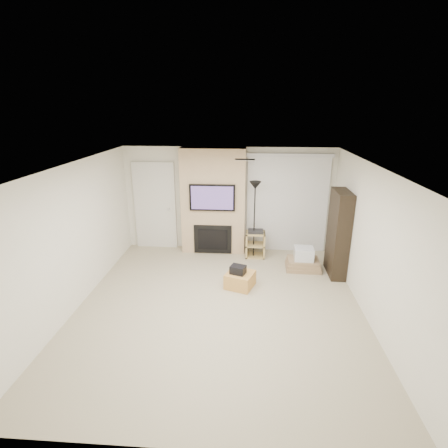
# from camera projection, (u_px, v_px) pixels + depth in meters

# --- Properties ---
(floor) EXTENTS (5.00, 5.50, 0.00)m
(floor) POSITION_uv_depth(u_px,v_px,m) (219.00, 307.00, 6.22)
(floor) COLOR tan
(floor) RESTS_ON ground
(ceiling) EXTENTS (5.00, 5.50, 0.00)m
(ceiling) POSITION_uv_depth(u_px,v_px,m) (219.00, 167.00, 5.42)
(ceiling) COLOR white
(ceiling) RESTS_ON wall_back
(wall_back) EXTENTS (5.00, 0.00, 2.50)m
(wall_back) POSITION_uv_depth(u_px,v_px,m) (229.00, 199.00, 8.41)
(wall_back) COLOR white
(wall_back) RESTS_ON ground
(wall_front) EXTENTS (5.00, 0.00, 2.50)m
(wall_front) POSITION_uv_depth(u_px,v_px,m) (194.00, 351.00, 3.22)
(wall_front) COLOR white
(wall_front) RESTS_ON ground
(wall_left) EXTENTS (0.00, 5.50, 2.50)m
(wall_left) POSITION_uv_depth(u_px,v_px,m) (74.00, 238.00, 5.98)
(wall_left) COLOR white
(wall_left) RESTS_ON ground
(wall_right) EXTENTS (0.00, 5.50, 2.50)m
(wall_right) POSITION_uv_depth(u_px,v_px,m) (373.00, 245.00, 5.65)
(wall_right) COLOR white
(wall_right) RESTS_ON ground
(hvac_vent) EXTENTS (0.35, 0.18, 0.01)m
(hvac_vent) POSITION_uv_depth(u_px,v_px,m) (245.00, 159.00, 6.14)
(hvac_vent) COLOR silver
(hvac_vent) RESTS_ON ceiling
(ottoman) EXTENTS (0.64, 0.64, 0.30)m
(ottoman) POSITION_uv_depth(u_px,v_px,m) (240.00, 280.00, 6.87)
(ottoman) COLOR gold
(ottoman) RESTS_ON floor
(black_bag) EXTENTS (0.34, 0.30, 0.16)m
(black_bag) POSITION_uv_depth(u_px,v_px,m) (238.00, 270.00, 6.77)
(black_bag) COLOR black
(black_bag) RESTS_ON ottoman
(fireplace_wall) EXTENTS (1.50, 0.47, 2.50)m
(fireplace_wall) POSITION_uv_depth(u_px,v_px,m) (213.00, 202.00, 8.24)
(fireplace_wall) COLOR tan
(fireplace_wall) RESTS_ON floor
(entry_door) EXTENTS (1.02, 0.11, 2.14)m
(entry_door) POSITION_uv_depth(u_px,v_px,m) (155.00, 206.00, 8.56)
(entry_door) COLOR silver
(entry_door) RESTS_ON floor
(vertical_blinds) EXTENTS (1.98, 0.10, 2.37)m
(vertical_blinds) POSITION_uv_depth(u_px,v_px,m) (287.00, 200.00, 8.27)
(vertical_blinds) COLOR silver
(vertical_blinds) RESTS_ON floor
(floor_lamp) EXTENTS (0.27, 0.27, 1.81)m
(floor_lamp) POSITION_uv_depth(u_px,v_px,m) (255.00, 198.00, 7.82)
(floor_lamp) COLOR black
(floor_lamp) RESTS_ON floor
(av_stand) EXTENTS (0.45, 0.38, 0.66)m
(av_stand) POSITION_uv_depth(u_px,v_px,m) (255.00, 243.00, 8.19)
(av_stand) COLOR tan
(av_stand) RESTS_ON floor
(box_stack) EXTENTS (0.75, 0.58, 0.49)m
(box_stack) POSITION_uv_depth(u_px,v_px,m) (303.00, 261.00, 7.61)
(box_stack) COLOR #9C7D58
(box_stack) RESTS_ON floor
(bookshelf) EXTENTS (0.30, 0.80, 1.80)m
(bookshelf) POSITION_uv_depth(u_px,v_px,m) (338.00, 234.00, 7.17)
(bookshelf) COLOR black
(bookshelf) RESTS_ON floor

